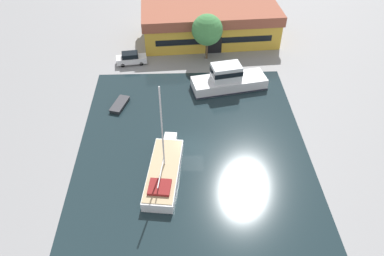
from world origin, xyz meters
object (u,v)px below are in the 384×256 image
warehouse_building (210,24)px  parked_car (131,58)px  small_dinghy (120,105)px  sailboat_moored (164,171)px  motor_cruiser (228,80)px  quay_tree_near_building (207,30)px

warehouse_building → parked_car: size_ratio=4.80×
small_dinghy → sailboat_moored: bearing=133.9°
sailboat_moored → motor_cruiser: bearing=69.2°
warehouse_building → small_dinghy: 22.26m
sailboat_moored → small_dinghy: size_ratio=2.90×
quay_tree_near_building → small_dinghy: 17.41m
quay_tree_near_building → small_dinghy: quay_tree_near_building is taller
quay_tree_near_building → motor_cruiser: bearing=-73.3°
motor_cruiser → small_dinghy: 14.99m
motor_cruiser → quay_tree_near_building: bearing=5.5°
warehouse_building → small_dinghy: warehouse_building is taller
parked_car → sailboat_moored: size_ratio=0.42×
parked_car → small_dinghy: 10.60m
warehouse_building → small_dinghy: size_ratio=5.89×
sailboat_moored → motor_cruiser: size_ratio=1.04×
quay_tree_near_building → sailboat_moored: sailboat_moored is taller
warehouse_building → parked_car: (-12.42, -7.30, -1.87)m
sailboat_moored → quay_tree_near_building: bearing=83.1°
sailboat_moored → motor_cruiser: sailboat_moored is taller
motor_cruiser → warehouse_building: bearing=-5.3°
warehouse_building → sailboat_moored: bearing=-106.9°
warehouse_building → quay_tree_near_building: size_ratio=3.19×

